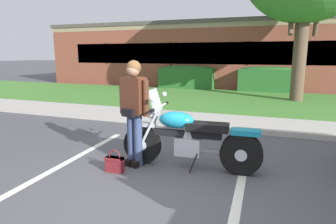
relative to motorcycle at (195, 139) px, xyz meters
name	(u,v)px	position (x,y,z in m)	size (l,w,h in m)	color
ground_plane	(147,194)	(-0.35, -1.06, -0.49)	(140.00, 140.00, 0.00)	#4C4C51
curb_strip	(208,127)	(-0.35, 2.53, -0.43)	(60.00, 0.20, 0.12)	#B7B2A8
concrete_walk	(215,120)	(-0.35, 3.38, -0.45)	(60.00, 1.50, 0.08)	#B7B2A8
grass_lawn	(234,100)	(-0.35, 7.20, -0.46)	(60.00, 6.15, 0.06)	#478433
stall_stripe_0	(52,170)	(-2.07, -0.86, -0.49)	(0.12, 4.40, 0.01)	silver
stall_stripe_1	(237,201)	(0.79, -0.86, -0.49)	(0.12, 4.40, 0.01)	silver
motorcycle	(195,139)	(0.00, 0.00, 0.00)	(2.24, 0.82, 1.26)	black
rider_person	(134,106)	(-0.95, -0.19, 0.50)	(0.56, 0.35, 1.70)	black
handbag	(115,163)	(-1.12, -0.56, -0.34)	(0.28, 0.13, 0.36)	maroon
hedge_left	(186,77)	(-3.27, 10.42, 0.16)	(2.86, 0.90, 1.24)	#286028
hedge_center_left	(269,79)	(0.79, 10.42, 0.16)	(2.76, 0.90, 1.24)	#286028
brick_building	(255,55)	(-0.28, 16.03, 1.29)	(23.54, 10.88, 3.55)	brown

